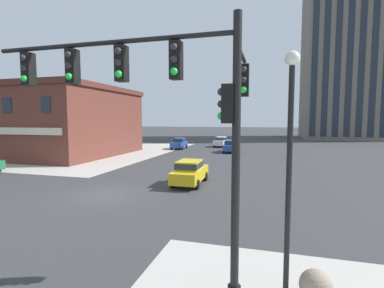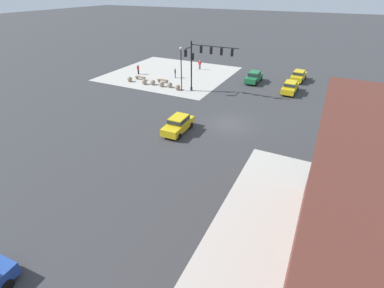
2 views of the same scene
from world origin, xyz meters
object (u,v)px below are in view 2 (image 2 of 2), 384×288
object	(u,v)px
bollard_sphere_curb_d	(153,82)
car_main_southbound_near	(299,75)
bollard_sphere_curb_e	(144,82)
street_lamp_corner_near	(181,65)
bollard_sphere_curb_a	(178,87)
bollard_sphere_curb_c	(161,84)
pedestrian_at_curb	(200,64)
bench_mid_block	(140,78)
car_cross_far	(290,87)
car_parked_curb	(254,77)
pedestrian_near_bench	(138,69)
car_cross_eastbound	(178,124)
pedestrian_walking_east	(175,72)
bollard_sphere_curb_f	(130,79)
traffic_signal_main	(202,58)
bollard_sphere_curb_b	(170,85)
bench_near_signal	(163,81)

from	to	relation	value
bollard_sphere_curb_d	car_main_southbound_near	xyz separation A→B (m)	(-19.86, -12.16, 0.52)
bollard_sphere_curb_e	street_lamp_corner_near	xyz separation A→B (m)	(-6.62, 0.02, 3.40)
bollard_sphere_curb_a	bollard_sphere_curb_e	world-z (taller)	same
bollard_sphere_curb_c	car_main_southbound_near	bearing A→B (deg)	-146.03
bollard_sphere_curb_e	pedestrian_at_curb	bearing A→B (deg)	-108.48
bench_mid_block	car_cross_far	size ratio (longest dim) A/B	0.41
pedestrian_at_curb	car_parked_curb	bearing A→B (deg)	163.51
bench_mid_block	car_main_southbound_near	bearing A→B (deg)	-155.08
pedestrian_near_bench	street_lamp_corner_near	distance (m)	11.94
bench_mid_block	car_parked_curb	world-z (taller)	car_parked_curb
street_lamp_corner_near	car_cross_eastbound	world-z (taller)	street_lamp_corner_near
pedestrian_walking_east	car_parked_curb	world-z (taller)	car_parked_curb
bollard_sphere_curb_f	pedestrian_walking_east	bearing A→B (deg)	-137.11
car_cross_eastbound	car_cross_far	bearing A→B (deg)	-115.67
bollard_sphere_curb_a	bench_mid_block	distance (m)	8.12
bench_mid_block	pedestrian_walking_east	world-z (taller)	pedestrian_walking_east
traffic_signal_main	bollard_sphere_curb_f	distance (m)	13.22
bollard_sphere_curb_f	pedestrian_near_bench	size ratio (longest dim) A/B	0.48
bollard_sphere_curb_f	car_parked_curb	distance (m)	19.79
bollard_sphere_curb_b	bollard_sphere_curb_f	size ratio (longest dim) A/B	1.00
bench_near_signal	pedestrian_walking_east	xyz separation A→B (m)	(-0.46, -3.18, 0.59)
car_cross_eastbound	bench_mid_block	bearing A→B (deg)	-42.55
bollard_sphere_curb_f	street_lamp_corner_near	xyz separation A→B (m)	(-9.53, 0.14, 3.40)
pedestrian_at_curb	bollard_sphere_curb_b	bearing A→B (deg)	91.62
car_parked_curb	street_lamp_corner_near	bearing A→B (deg)	46.02
bollard_sphere_curb_a	car_parked_curb	size ratio (longest dim) A/B	0.18
bollard_sphere_curb_f	car_cross_far	distance (m)	24.56
bollard_sphere_curb_b	bench_mid_block	distance (m)	6.43
bollard_sphere_curb_d	car_main_southbound_near	distance (m)	23.29
bollard_sphere_curb_a	bollard_sphere_curb_f	distance (m)	8.82
traffic_signal_main	pedestrian_walking_east	size ratio (longest dim) A/B	4.32
pedestrian_walking_east	bench_near_signal	bearing A→B (deg)	81.81
bollard_sphere_curb_d	pedestrian_near_bench	distance (m)	6.71
bollard_sphere_curb_d	car_main_southbound_near	world-z (taller)	car_main_southbound_near
bollard_sphere_curb_b	car_cross_far	world-z (taller)	car_cross_far
bollard_sphere_curb_e	car_cross_far	size ratio (longest dim) A/B	0.18
bench_near_signal	bollard_sphere_curb_d	bearing A→B (deg)	63.89
bollard_sphere_curb_b	bench_mid_block	world-z (taller)	bollard_sphere_curb_b
bollard_sphere_curb_b	bench_near_signal	distance (m)	2.65
car_parked_curb	bench_mid_block	bearing A→B (deg)	21.98
pedestrian_at_curb	car_parked_curb	world-z (taller)	car_parked_curb
bench_near_signal	car_cross_eastbound	distance (m)	17.07
bollard_sphere_curb_a	bollard_sphere_curb_d	bearing A→B (deg)	-4.63
bench_mid_block	bollard_sphere_curb_b	bearing A→B (deg)	168.65
traffic_signal_main	pedestrian_near_bench	world-z (taller)	traffic_signal_main
bollard_sphere_curb_f	car_cross_eastbound	bearing A→B (deg)	142.86
street_lamp_corner_near	car_cross_eastbound	xyz separation A→B (m)	(-5.85, 11.51, -2.88)
bench_mid_block	pedestrian_near_bench	bearing A→B (deg)	-48.18
bollard_sphere_curb_b	bollard_sphere_curb_e	distance (m)	4.32
car_parked_curb	car_cross_far	size ratio (longest dim) A/B	1.00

